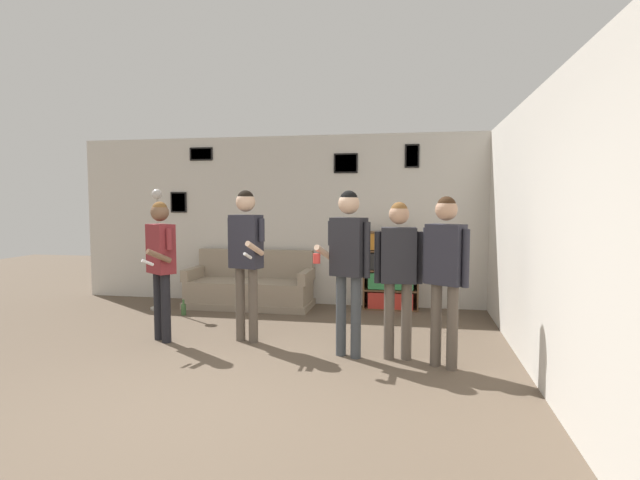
{
  "coord_description": "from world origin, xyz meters",
  "views": [
    {
      "loc": [
        1.65,
        -3.52,
        1.66
      ],
      "look_at": [
        0.57,
        2.15,
        1.21
      ],
      "focal_mm": 28.0,
      "sensor_mm": 36.0,
      "label": 1
    }
  ],
  "objects_px": {
    "bookshelf": "(391,271)",
    "floor_lamp": "(158,242)",
    "person_player_foreground_left": "(161,256)",
    "person_watcher_holding_cup": "(348,254)",
    "person_spectator_near_bookshelf": "(398,264)",
    "couch": "(250,288)",
    "bottle_on_floor": "(184,309)",
    "person_spectator_far_right": "(445,263)",
    "person_player_foreground_center": "(246,248)"
  },
  "relations": [
    {
      "from": "person_spectator_near_bookshelf",
      "to": "couch",
      "type": "bearing_deg",
      "value": 136.69
    },
    {
      "from": "floor_lamp",
      "to": "bottle_on_floor",
      "type": "bearing_deg",
      "value": -29.09
    },
    {
      "from": "bookshelf",
      "to": "floor_lamp",
      "type": "bearing_deg",
      "value": -169.22
    },
    {
      "from": "person_watcher_holding_cup",
      "to": "floor_lamp",
      "type": "bearing_deg",
      "value": 150.46
    },
    {
      "from": "floor_lamp",
      "to": "person_watcher_holding_cup",
      "type": "relative_size",
      "value": 1.04
    },
    {
      "from": "person_player_foreground_left",
      "to": "person_watcher_holding_cup",
      "type": "bearing_deg",
      "value": -4.73
    },
    {
      "from": "person_watcher_holding_cup",
      "to": "person_spectator_far_right",
      "type": "bearing_deg",
      "value": -9.87
    },
    {
      "from": "person_watcher_holding_cup",
      "to": "bottle_on_floor",
      "type": "xyz_separation_m",
      "value": [
        -2.61,
        1.49,
        -1.01
      ]
    },
    {
      "from": "person_player_foreground_left",
      "to": "person_watcher_holding_cup",
      "type": "height_order",
      "value": "person_watcher_holding_cup"
    },
    {
      "from": "floor_lamp",
      "to": "person_watcher_holding_cup",
      "type": "bearing_deg",
      "value": -29.54
    },
    {
      "from": "person_watcher_holding_cup",
      "to": "person_spectator_far_right",
      "type": "distance_m",
      "value": 1.0
    },
    {
      "from": "person_watcher_holding_cup",
      "to": "person_spectator_near_bookshelf",
      "type": "distance_m",
      "value": 0.53
    },
    {
      "from": "floor_lamp",
      "to": "person_spectator_far_right",
      "type": "xyz_separation_m",
      "value": [
        4.14,
        -1.96,
        0.01
      ]
    },
    {
      "from": "person_player_foreground_left",
      "to": "floor_lamp",
      "type": "bearing_deg",
      "value": 119.56
    },
    {
      "from": "couch",
      "to": "person_player_foreground_center",
      "type": "distance_m",
      "value": 2.16
    },
    {
      "from": "bottle_on_floor",
      "to": "person_player_foreground_left",
      "type": "bearing_deg",
      "value": -74.21
    },
    {
      "from": "person_watcher_holding_cup",
      "to": "person_spectator_far_right",
      "type": "relative_size",
      "value": 1.04
    },
    {
      "from": "bookshelf",
      "to": "floor_lamp",
      "type": "relative_size",
      "value": 0.65
    },
    {
      "from": "floor_lamp",
      "to": "person_watcher_holding_cup",
      "type": "xyz_separation_m",
      "value": [
        3.15,
        -1.79,
        0.06
      ]
    },
    {
      "from": "person_player_foreground_left",
      "to": "person_spectator_near_bookshelf",
      "type": "bearing_deg",
      "value": -3.51
    },
    {
      "from": "person_spectator_near_bookshelf",
      "to": "person_spectator_far_right",
      "type": "relative_size",
      "value": 0.97
    },
    {
      "from": "bookshelf",
      "to": "person_player_foreground_center",
      "type": "height_order",
      "value": "person_player_foreground_center"
    },
    {
      "from": "floor_lamp",
      "to": "person_spectator_far_right",
      "type": "bearing_deg",
      "value": -25.33
    },
    {
      "from": "floor_lamp",
      "to": "couch",
      "type": "bearing_deg",
      "value": 19.74
    },
    {
      "from": "person_spectator_near_bookshelf",
      "to": "bookshelf",
      "type": "bearing_deg",
      "value": 94.35
    },
    {
      "from": "person_watcher_holding_cup",
      "to": "person_spectator_near_bookshelf",
      "type": "bearing_deg",
      "value": 1.78
    },
    {
      "from": "person_player_foreground_left",
      "to": "person_spectator_far_right",
      "type": "height_order",
      "value": "person_spectator_far_right"
    },
    {
      "from": "bookshelf",
      "to": "floor_lamp",
      "type": "height_order",
      "value": "floor_lamp"
    },
    {
      "from": "floor_lamp",
      "to": "person_spectator_near_bookshelf",
      "type": "relative_size",
      "value": 1.12
    },
    {
      "from": "bookshelf",
      "to": "bottle_on_floor",
      "type": "relative_size",
      "value": 5.26
    },
    {
      "from": "bookshelf",
      "to": "person_spectator_near_bookshelf",
      "type": "distance_m",
      "value": 2.48
    },
    {
      "from": "floor_lamp",
      "to": "bottle_on_floor",
      "type": "relative_size",
      "value": 8.09
    },
    {
      "from": "person_spectator_near_bookshelf",
      "to": "person_spectator_far_right",
      "type": "distance_m",
      "value": 0.5
    },
    {
      "from": "floor_lamp",
      "to": "person_player_foreground_left",
      "type": "distance_m",
      "value": 1.84
    },
    {
      "from": "person_player_foreground_left",
      "to": "bottle_on_floor",
      "type": "height_order",
      "value": "person_player_foreground_left"
    },
    {
      "from": "person_spectator_near_bookshelf",
      "to": "floor_lamp",
      "type": "bearing_deg",
      "value": 154.28
    },
    {
      "from": "person_player_foreground_left",
      "to": "person_spectator_far_right",
      "type": "relative_size",
      "value": 0.97
    },
    {
      "from": "couch",
      "to": "person_player_foreground_center",
      "type": "height_order",
      "value": "person_player_foreground_center"
    },
    {
      "from": "bookshelf",
      "to": "person_spectator_near_bookshelf",
      "type": "height_order",
      "value": "person_spectator_near_bookshelf"
    },
    {
      "from": "floor_lamp",
      "to": "person_spectator_near_bookshelf",
      "type": "bearing_deg",
      "value": -25.72
    },
    {
      "from": "person_player_foreground_left",
      "to": "person_player_foreground_center",
      "type": "bearing_deg",
      "value": 9.36
    },
    {
      "from": "person_spectator_far_right",
      "to": "person_watcher_holding_cup",
      "type": "bearing_deg",
      "value": 170.13
    },
    {
      "from": "person_player_foreground_left",
      "to": "bottle_on_floor",
      "type": "relative_size",
      "value": 7.26
    },
    {
      "from": "couch",
      "to": "person_spectator_far_right",
      "type": "distance_m",
      "value": 3.81
    },
    {
      "from": "couch",
      "to": "bookshelf",
      "type": "distance_m",
      "value": 2.22
    },
    {
      "from": "person_player_foreground_center",
      "to": "person_spectator_near_bookshelf",
      "type": "height_order",
      "value": "person_player_foreground_center"
    },
    {
      "from": "floor_lamp",
      "to": "person_player_foreground_left",
      "type": "bearing_deg",
      "value": -60.44
    },
    {
      "from": "person_player_foreground_left",
      "to": "bottle_on_floor",
      "type": "distance_m",
      "value": 1.64
    },
    {
      "from": "person_player_foreground_left",
      "to": "person_spectator_far_right",
      "type": "bearing_deg",
      "value": -6.31
    },
    {
      "from": "person_spectator_far_right",
      "to": "bottle_on_floor",
      "type": "xyz_separation_m",
      "value": [
        -3.6,
        1.66,
        -0.96
      ]
    }
  ]
}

